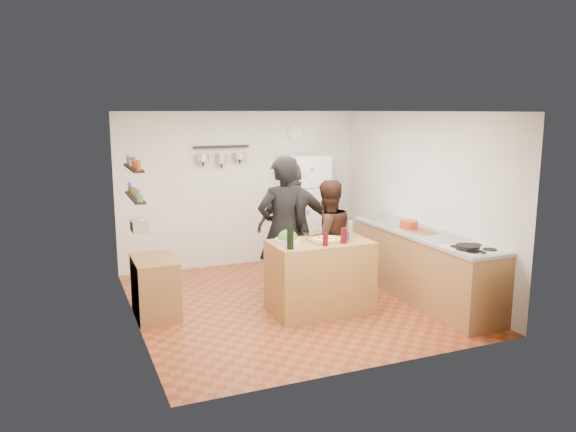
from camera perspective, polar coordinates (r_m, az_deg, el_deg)
name	(u,v)px	position (r m, az deg, el deg)	size (l,w,h in m)	color
room_shell	(280,205)	(7.61, -0.83, 1.11)	(4.20, 4.20, 4.20)	brown
prep_island	(320,276)	(7.12, 3.27, -6.14)	(1.25, 0.72, 0.91)	#A1733B
pizza_board	(327,240)	(7.02, 3.97, -2.47)	(0.42, 0.34, 0.02)	olive
pizza	(327,239)	(7.02, 3.97, -2.32)	(0.34, 0.34, 0.02)	beige
salad_bowl	(288,241)	(6.88, -0.02, -2.55)	(0.31, 0.31, 0.06)	silver
wine_bottle	(290,239)	(6.58, 0.23, -2.34)	(0.08, 0.08, 0.24)	black
wine_glass_near	(325,240)	(6.76, 3.82, -2.40)	(0.06, 0.06, 0.16)	#510609
wine_glass_far	(344,236)	(6.91, 5.69, -2.00)	(0.08, 0.08, 0.19)	#54070D
pepper_mill	(350,231)	(7.23, 6.36, -1.49)	(0.05, 0.05, 0.17)	#A88346
salt_canister	(346,236)	(7.02, 5.95, -2.07)	(0.08, 0.08, 0.12)	#1B3199
person_left	(282,230)	(7.33, -0.57, -1.45)	(0.71, 0.47, 1.95)	black
person_center	(327,240)	(7.53, 3.97, -2.44)	(0.79, 0.61, 1.62)	black
person_back	(294,226)	(7.96, 0.61, -1.02)	(1.05, 0.44, 1.80)	#292624
counter_run	(423,266)	(7.79, 13.57, -5.00)	(0.63, 2.63, 0.90)	#9E7042
stove_top	(473,249)	(6.95, 18.32, -3.22)	(0.60, 0.62, 0.02)	white
skillet	(468,247)	(6.87, 17.78, -3.04)	(0.27, 0.27, 0.05)	black
sink	(390,221)	(8.36, 10.30, -0.52)	(0.50, 0.80, 0.03)	silver
cutting_board	(424,233)	(7.69, 13.66, -1.67)	(0.30, 0.40, 0.02)	brown
red_bowl	(409,225)	(7.87, 12.17, -0.85)	(0.25, 0.25, 0.11)	#B22F14
fridge	(303,210)	(9.27, 1.53, 0.66)	(0.70, 0.68, 1.80)	white
wall_clock	(295,132)	(9.43, 0.74, 8.48)	(0.30, 0.30, 0.03)	silver
spice_shelf_lower	(135,197)	(6.91, -15.30, 1.85)	(0.12, 1.00, 0.03)	black
spice_shelf_upper	(133,168)	(6.87, -15.44, 4.74)	(0.12, 1.00, 0.03)	black
produce_basket	(139,226)	(6.97, -14.91, -0.97)	(0.18, 0.35, 0.14)	silver
side_table	(155,287)	(7.19, -13.33, -7.02)	(0.50, 0.80, 0.73)	olive
pot_rack	(221,147)	(8.93, -6.80, 7.00)	(0.90, 0.04, 0.04)	black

